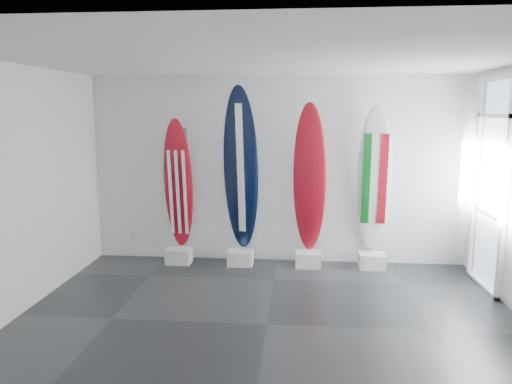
# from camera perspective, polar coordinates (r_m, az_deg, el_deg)

# --- Properties ---
(floor) EXTENTS (6.00, 6.00, 0.00)m
(floor) POSITION_cam_1_polar(r_m,az_deg,el_deg) (5.87, 1.26, -15.16)
(floor) COLOR black
(floor) RESTS_ON ground
(ceiling) EXTENTS (6.00, 6.00, 0.00)m
(ceiling) POSITION_cam_1_polar(r_m,az_deg,el_deg) (5.37, 1.38, 15.38)
(ceiling) COLOR white
(ceiling) RESTS_ON wall_back
(wall_back) EXTENTS (6.00, 0.00, 6.00)m
(wall_back) POSITION_cam_1_polar(r_m,az_deg,el_deg) (7.89, 2.50, 2.57)
(wall_back) COLOR white
(wall_back) RESTS_ON ground
(wall_front) EXTENTS (6.00, 0.00, 6.00)m
(wall_front) POSITION_cam_1_polar(r_m,az_deg,el_deg) (3.00, -1.83, -8.91)
(wall_front) COLOR white
(wall_front) RESTS_ON ground
(wall_left) EXTENTS (0.00, 5.00, 5.00)m
(wall_left) POSITION_cam_1_polar(r_m,az_deg,el_deg) (6.36, -26.75, -0.11)
(wall_left) COLOR white
(wall_left) RESTS_ON ground
(display_block_usa) EXTENTS (0.40, 0.30, 0.24)m
(display_block_usa) POSITION_cam_1_polar(r_m,az_deg,el_deg) (8.09, -8.97, -7.37)
(display_block_usa) COLOR white
(display_block_usa) RESTS_ON floor
(surfboard_usa) EXTENTS (0.50, 0.31, 2.10)m
(surfboard_usa) POSITION_cam_1_polar(r_m,az_deg,el_deg) (7.93, -9.01, 0.93)
(surfboard_usa) COLOR maroon
(surfboard_usa) RESTS_ON display_block_usa
(display_block_navy) EXTENTS (0.40, 0.30, 0.24)m
(display_block_navy) POSITION_cam_1_polar(r_m,az_deg,el_deg) (7.91, -1.81, -7.64)
(display_block_navy) COLOR white
(display_block_navy) RESTS_ON floor
(surfboard_navy) EXTENTS (0.64, 0.42, 2.60)m
(surfboard_navy) POSITION_cam_1_polar(r_m,az_deg,el_deg) (7.72, -1.78, 2.69)
(surfboard_navy) COLOR black
(surfboard_navy) RESTS_ON display_block_navy
(display_block_swiss) EXTENTS (0.40, 0.30, 0.24)m
(display_block_swiss) POSITION_cam_1_polar(r_m,az_deg,el_deg) (7.86, 6.08, -7.80)
(display_block_swiss) COLOR white
(display_block_swiss) RESTS_ON floor
(surfboard_swiss) EXTENTS (0.56, 0.32, 2.34)m
(surfboard_swiss) POSITION_cam_1_polar(r_m,az_deg,el_deg) (7.68, 6.24, 1.64)
(surfboard_swiss) COLOR maroon
(surfboard_swiss) RESTS_ON display_block_swiss
(display_block_italy) EXTENTS (0.40, 0.30, 0.24)m
(display_block_italy) POSITION_cam_1_polar(r_m,az_deg,el_deg) (7.95, 13.34, -7.83)
(display_block_italy) COLOR white
(display_block_italy) RESTS_ON floor
(surfboard_italy) EXTENTS (0.55, 0.40, 2.32)m
(surfboard_italy) POSITION_cam_1_polar(r_m,az_deg,el_deg) (7.77, 13.59, 1.41)
(surfboard_italy) COLOR white
(surfboard_italy) RESTS_ON display_block_italy
(wall_outlet) EXTENTS (0.09, 0.02, 0.13)m
(wall_outlet) POSITION_cam_1_polar(r_m,az_deg,el_deg) (8.55, -14.26, -5.02)
(wall_outlet) COLOR silver
(wall_outlet) RESTS_ON wall_back
(glass_door) EXTENTS (0.12, 1.16, 2.85)m
(glass_door) POSITION_cam_1_polar(r_m,az_deg,el_deg) (7.43, 25.66, 0.62)
(glass_door) COLOR white
(glass_door) RESTS_ON floor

